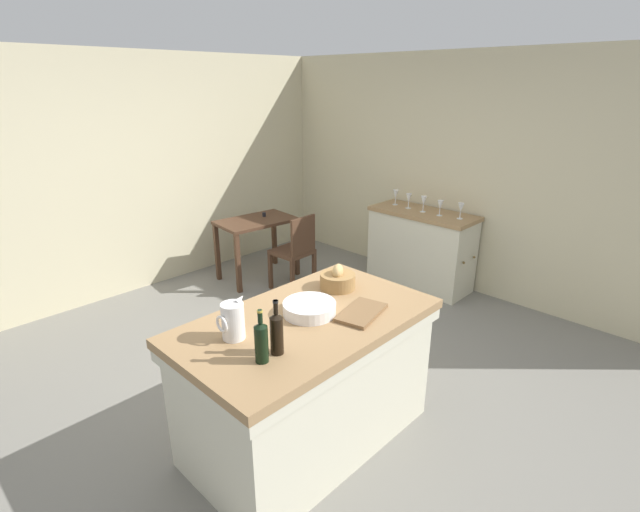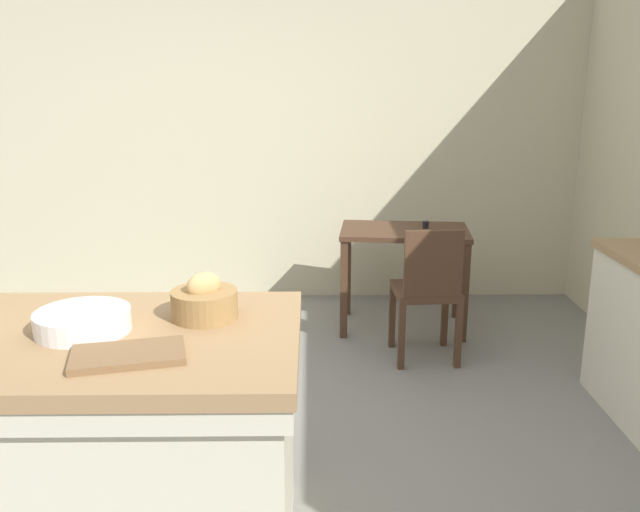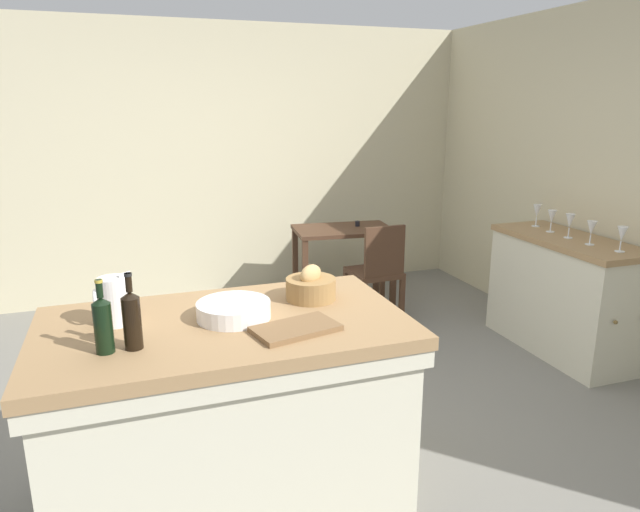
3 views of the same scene
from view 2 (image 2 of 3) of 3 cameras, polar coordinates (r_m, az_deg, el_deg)
name	(u,v)px [view 2 (image 2 of 3)]	position (r m, az deg, el deg)	size (l,w,h in m)	color
ground_plane	(230,464)	(3.40, -7.64, -17.05)	(6.76, 6.76, 0.00)	slate
wall_back	(262,139)	(5.49, -4.94, 9.83)	(5.32, 0.12, 2.60)	beige
island_table	(79,441)	(2.72, -19.71, -14.56)	(1.63, 0.94, 0.92)	#99754C
writing_desk	(404,245)	(4.85, 7.14, 0.89)	(0.95, 0.65, 0.79)	#472D1E
wooden_chair	(428,289)	(4.32, 9.10, -2.79)	(0.42, 0.42, 0.90)	#472D1E
wash_bowl	(83,321)	(2.54, -19.43, -5.22)	(0.33, 0.33, 0.08)	white
bread_basket	(205,302)	(2.55, -9.75, -3.83)	(0.25, 0.25, 0.18)	olive
cutting_board	(128,355)	(2.27, -15.92, -8.05)	(0.36, 0.21, 0.02)	brown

